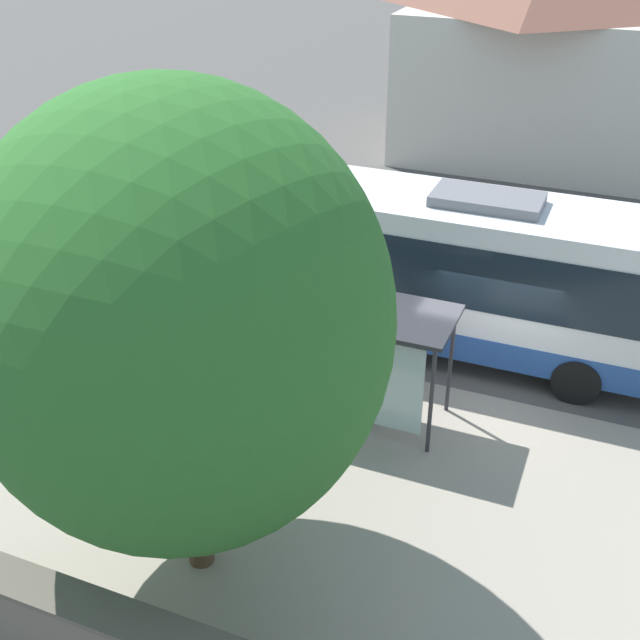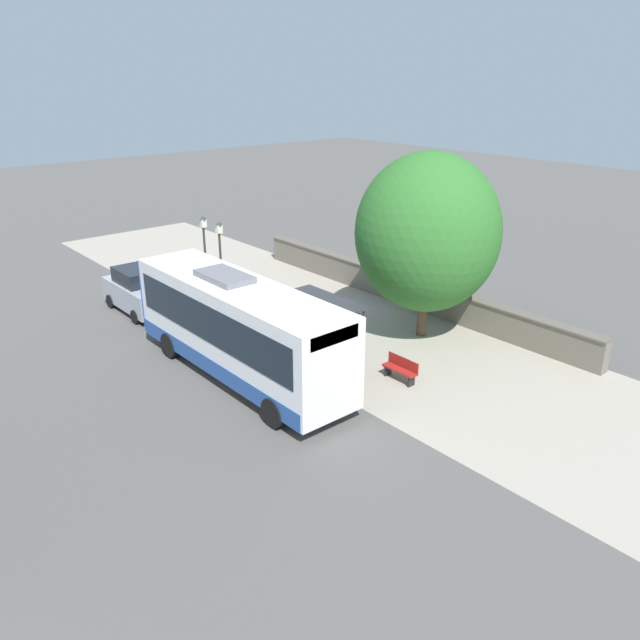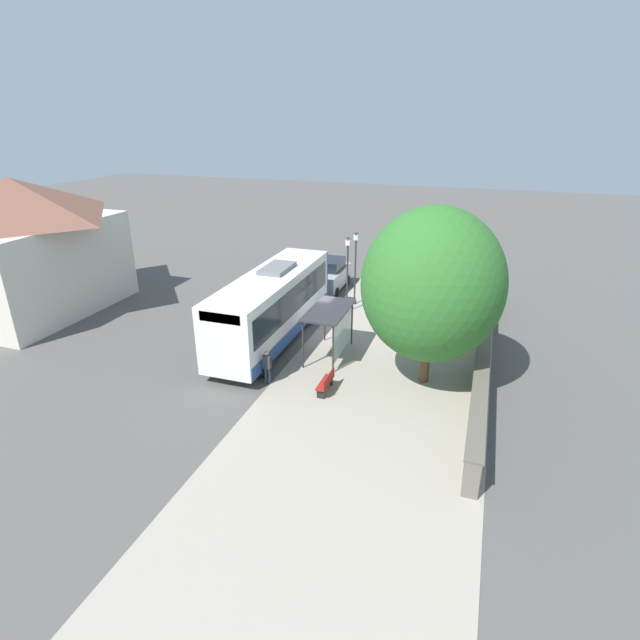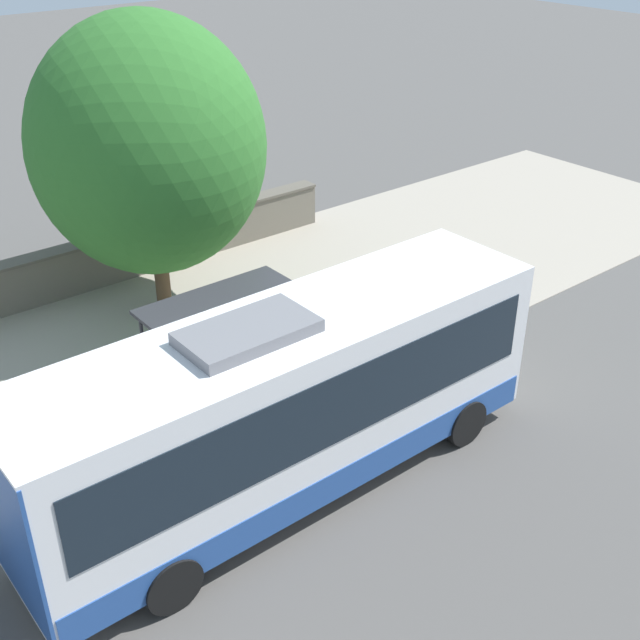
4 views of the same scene
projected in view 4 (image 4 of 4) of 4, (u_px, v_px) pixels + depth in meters
The scene contains 8 objects.
ground_plane at pixel (180, 470), 15.68m from camera, with size 120.00×120.00×0.00m, color #514F4C.
sidewalk_plaza at pixel (83, 373), 18.74m from camera, with size 9.00×44.00×0.02m.
stone_wall at pixel (14, 286), 21.16m from camera, with size 0.60×20.00×1.37m.
bus at pixel (287, 401), 14.36m from camera, with size 2.62×10.23×3.76m.
bus_shelter at pixel (220, 315), 17.03m from camera, with size 1.73×3.45×2.41m.
pedestrian at pixel (394, 341), 18.21m from camera, with size 0.34×0.22×1.58m.
bench at pixel (317, 317), 20.13m from camera, with size 0.40×1.42×0.88m.
shade_tree at pixel (148, 146), 19.51m from camera, with size 5.79×5.79×7.61m.
Camera 4 is at (11.27, -5.57, 10.20)m, focal length 45.00 mm.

